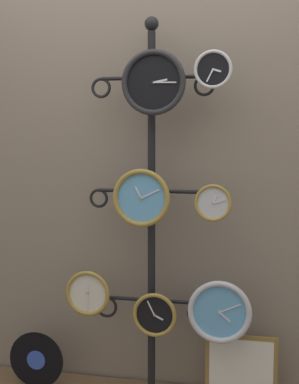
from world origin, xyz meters
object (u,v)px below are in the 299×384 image
object	(u,v)px
clock_middle_center	(141,198)
vinyl_record	(36,360)
clock_top_center	(154,82)
clock_bottom_right	(220,312)
clock_top_right	(213,69)
clock_bottom_center	(155,315)
clock_middle_right	(213,203)
clock_bottom_left	(88,293)
display_stand	(152,267)
picture_frame	(241,369)

from	to	relation	value
clock_middle_center	vinyl_record	world-z (taller)	clock_middle_center
clock_top_center	clock_bottom_right	world-z (taller)	clock_top_center
clock_top_right	clock_bottom_center	size ratio (longest dim) A/B	0.81
clock_middle_center	clock_middle_right	bearing A→B (deg)	-0.28
clock_bottom_center	vinyl_record	size ratio (longest dim) A/B	0.74
clock_bottom_left	clock_bottom_right	bearing A→B (deg)	0.81
vinyl_record	clock_middle_right	bearing A→B (deg)	-0.77
clock_middle_right	vinyl_record	world-z (taller)	clock_middle_right
clock_bottom_left	clock_bottom_right	size ratio (longest dim) A/B	0.75
clock_bottom_left	vinyl_record	size ratio (longest dim) A/B	0.78
clock_bottom_left	clock_bottom_center	world-z (taller)	clock_bottom_left
clock_bottom_right	clock_bottom_center	bearing A→B (deg)	179.34
display_stand	clock_bottom_left	xyz separation A→B (m)	(-0.32, -0.11, -0.14)
clock_top_right	picture_frame	bearing A→B (deg)	26.09
clock_middle_right	clock_bottom_center	xyz separation A→B (m)	(-0.30, 0.01, -0.60)
display_stand	clock_bottom_right	xyz separation A→B (m)	(0.38, -0.10, -0.19)
clock_middle_center	clock_middle_right	xyz separation A→B (m)	(0.37, -0.00, -0.02)
vinyl_record	picture_frame	xyz separation A→B (m)	(1.12, 0.07, 0.02)
clock_bottom_right	display_stand	bearing A→B (deg)	165.00
clock_bottom_right	clock_top_center	bearing A→B (deg)	-179.17
clock_middle_right	clock_bottom_left	distance (m)	0.83
clock_middle_center	vinyl_record	distance (m)	1.10
clock_top_right	picture_frame	size ratio (longest dim) A/B	0.51
display_stand	clock_bottom_right	distance (m)	0.43
clock_middle_center	clock_top_right	bearing A→B (deg)	0.85
clock_top_center	clock_middle_right	world-z (taller)	clock_top_center
display_stand	clock_top_center	distance (m)	0.97
picture_frame	clock_middle_right	bearing A→B (deg)	-150.60
clock_bottom_left	clock_bottom_center	xyz separation A→B (m)	(0.36, 0.01, -0.10)
clock_top_right	clock_bottom_right	distance (m)	1.21
clock_bottom_left	clock_bottom_center	distance (m)	0.37
clock_bottom_center	clock_top_right	bearing A→B (deg)	-0.36
clock_bottom_right	clock_top_right	bearing A→B (deg)	177.46
clock_middle_right	clock_bottom_center	size ratio (longest dim) A/B	0.80
display_stand	vinyl_record	bearing A→B (deg)	-171.69
display_stand	clock_middle_center	bearing A→B (deg)	-106.37
clock_top_center	clock_bottom_left	bearing A→B (deg)	-179.22
clock_middle_right	picture_frame	world-z (taller)	clock_middle_right
clock_middle_right	clock_bottom_right	size ratio (longest dim) A/B	0.58
clock_middle_center	clock_bottom_left	size ratio (longest dim) A/B	1.23
display_stand	clock_top_center	world-z (taller)	display_stand
clock_middle_center	display_stand	bearing A→B (deg)	73.63
display_stand	picture_frame	distance (m)	0.71
display_stand	picture_frame	bearing A→B (deg)	-2.68
clock_top_right	clock_bottom_right	bearing A→B (deg)	-2.54
display_stand	clock_top_center	size ratio (longest dim) A/B	6.29
clock_top_center	clock_bottom_right	size ratio (longest dim) A/B	1.01
clock_middle_right	clock_bottom_right	xyz separation A→B (m)	(0.04, 0.01, -0.56)
clock_middle_right	clock_top_center	bearing A→B (deg)	179.98
clock_top_right	vinyl_record	size ratio (longest dim) A/B	0.60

